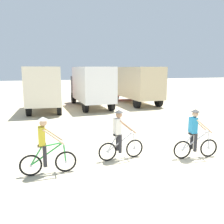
{
  "coord_description": "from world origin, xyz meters",
  "views": [
    {
      "loc": [
        -4.12,
        -6.76,
        3.24
      ],
      "look_at": [
        -0.41,
        4.22,
        1.1
      ],
      "focal_mm": 38.09,
      "sensor_mm": 36.0,
      "label": 1
    }
  ],
  "objects_px": {
    "box_truck_tan_camper": "(137,83)",
    "cyclist_near_camera": "(195,136)",
    "box_truck_avon_van": "(91,85)",
    "cyclist_cowboy_hat": "(120,137)",
    "cyclist_orange_shirt": "(46,148)",
    "box_truck_cream_rv": "(45,86)"
  },
  "relations": [
    {
      "from": "box_truck_cream_rv",
      "to": "cyclist_orange_shirt",
      "type": "xyz_separation_m",
      "value": [
        -0.67,
        -11.96,
        -1.03
      ]
    },
    {
      "from": "cyclist_orange_shirt",
      "to": "cyclist_cowboy_hat",
      "type": "xyz_separation_m",
      "value": [
        2.57,
        0.42,
        0.0
      ]
    },
    {
      "from": "cyclist_cowboy_hat",
      "to": "cyclist_near_camera",
      "type": "xyz_separation_m",
      "value": [
        2.62,
        -0.74,
        0.0
      ]
    },
    {
      "from": "cyclist_cowboy_hat",
      "to": "cyclist_near_camera",
      "type": "distance_m",
      "value": 2.72
    },
    {
      "from": "cyclist_near_camera",
      "to": "box_truck_avon_van",
      "type": "bearing_deg",
      "value": 93.63
    },
    {
      "from": "cyclist_orange_shirt",
      "to": "cyclist_near_camera",
      "type": "bearing_deg",
      "value": -3.58
    },
    {
      "from": "box_truck_cream_rv",
      "to": "box_truck_tan_camper",
      "type": "xyz_separation_m",
      "value": [
        8.12,
        0.73,
        0.0
      ]
    },
    {
      "from": "box_truck_cream_rv",
      "to": "box_truck_tan_camper",
      "type": "distance_m",
      "value": 8.15
    },
    {
      "from": "box_truck_tan_camper",
      "to": "cyclist_near_camera",
      "type": "height_order",
      "value": "box_truck_tan_camper"
    },
    {
      "from": "box_truck_cream_rv",
      "to": "box_truck_tan_camper",
      "type": "bearing_deg",
      "value": 5.11
    },
    {
      "from": "box_truck_tan_camper",
      "to": "cyclist_orange_shirt",
      "type": "height_order",
      "value": "box_truck_tan_camper"
    },
    {
      "from": "cyclist_orange_shirt",
      "to": "cyclist_near_camera",
      "type": "xyz_separation_m",
      "value": [
        5.19,
        -0.32,
        0.0
      ]
    },
    {
      "from": "box_truck_cream_rv",
      "to": "box_truck_avon_van",
      "type": "xyz_separation_m",
      "value": [
        3.72,
        0.2,
        0.0
      ]
    },
    {
      "from": "cyclist_near_camera",
      "to": "cyclist_cowboy_hat",
      "type": "bearing_deg",
      "value": 164.22
    },
    {
      "from": "box_truck_avon_van",
      "to": "cyclist_near_camera",
      "type": "xyz_separation_m",
      "value": [
        0.79,
        -12.49,
        -1.03
      ]
    },
    {
      "from": "box_truck_cream_rv",
      "to": "cyclist_cowboy_hat",
      "type": "height_order",
      "value": "box_truck_cream_rv"
    },
    {
      "from": "cyclist_cowboy_hat",
      "to": "cyclist_near_camera",
      "type": "height_order",
      "value": "same"
    },
    {
      "from": "box_truck_avon_van",
      "to": "cyclist_near_camera",
      "type": "height_order",
      "value": "box_truck_avon_van"
    },
    {
      "from": "box_truck_avon_van",
      "to": "cyclist_cowboy_hat",
      "type": "height_order",
      "value": "box_truck_avon_van"
    },
    {
      "from": "box_truck_tan_camper",
      "to": "cyclist_near_camera",
      "type": "bearing_deg",
      "value": -105.5
    },
    {
      "from": "cyclist_cowboy_hat",
      "to": "cyclist_near_camera",
      "type": "bearing_deg",
      "value": -15.78
    },
    {
      "from": "box_truck_avon_van",
      "to": "cyclist_near_camera",
      "type": "bearing_deg",
      "value": -86.37
    }
  ]
}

